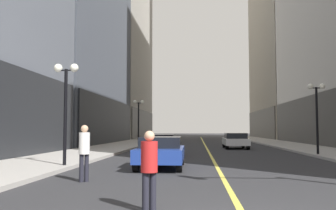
# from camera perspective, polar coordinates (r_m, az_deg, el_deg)

# --- Properties ---
(ground_plane) EXTENTS (200.00, 200.00, 0.00)m
(ground_plane) POSITION_cam_1_polar(r_m,az_deg,el_deg) (40.74, 5.74, -6.10)
(ground_plane) COLOR #2D2D30
(sidewalk_left) EXTENTS (4.50, 78.00, 0.15)m
(sidewalk_left) POSITION_cam_1_polar(r_m,az_deg,el_deg) (41.39, -5.82, -5.96)
(sidewalk_left) COLOR #ADA8A0
(sidewalk_left) RESTS_ON ground
(sidewalk_right) EXTENTS (4.50, 78.00, 0.15)m
(sidewalk_right) POSITION_cam_1_polar(r_m,az_deg,el_deg) (41.75, 17.19, -5.79)
(sidewalk_right) COLOR #ADA8A0
(sidewalk_right) RESTS_ON ground
(lane_centre_stripe) EXTENTS (0.16, 70.00, 0.01)m
(lane_centre_stripe) POSITION_cam_1_polar(r_m,az_deg,el_deg) (40.74, 5.74, -6.09)
(lane_centre_stripe) COLOR #E5D64C
(lane_centre_stripe) RESTS_ON ground
(car_blue) EXTENTS (1.96, 4.13, 1.32)m
(car_blue) POSITION_cam_1_polar(r_m,az_deg,el_deg) (15.62, -1.13, -7.22)
(car_blue) COLOR navy
(car_blue) RESTS_ON ground
(car_red) EXTENTS (1.88, 4.26, 1.32)m
(car_red) POSITION_cam_1_polar(r_m,az_deg,el_deg) (22.90, -1.07, -6.13)
(car_red) COLOR #B21919
(car_red) RESTS_ON ground
(car_white) EXTENTS (1.96, 4.33, 1.32)m
(car_white) POSITION_cam_1_polar(r_m,az_deg,el_deg) (31.47, 10.52, -5.43)
(car_white) COLOR silver
(car_white) RESTS_ON ground
(pedestrian_in_red_jacket) EXTENTS (0.47, 0.47, 1.62)m
(pedestrian_in_red_jacket) POSITION_cam_1_polar(r_m,az_deg,el_deg) (7.42, -2.96, -9.31)
(pedestrian_in_red_jacket) COLOR black
(pedestrian_in_red_jacket) RESTS_ON ground
(pedestrian_in_white_shirt) EXTENTS (0.47, 0.47, 1.78)m
(pedestrian_in_white_shirt) POSITION_cam_1_polar(r_m,az_deg,el_deg) (11.85, -12.99, -6.64)
(pedestrian_in_white_shirt) COLOR black
(pedestrian_in_white_shirt) RESTS_ON ground
(street_lamp_left_near) EXTENTS (1.06, 0.36, 4.43)m
(street_lamp_left_near) POSITION_cam_1_polar(r_m,az_deg,el_deg) (15.99, -15.73, 2.10)
(street_lamp_left_near) COLOR black
(street_lamp_left_near) RESTS_ON ground
(street_lamp_left_far) EXTENTS (1.06, 0.36, 4.43)m
(street_lamp_left_far) POSITION_cam_1_polar(r_m,az_deg,el_deg) (34.88, -4.64, -1.14)
(street_lamp_left_far) COLOR black
(street_lamp_left_far) RESTS_ON ground
(street_lamp_right_mid) EXTENTS (1.06, 0.36, 4.43)m
(street_lamp_right_mid) POSITION_cam_1_polar(r_m,az_deg,el_deg) (23.83, 22.26, 0.35)
(street_lamp_right_mid) COLOR black
(street_lamp_right_mid) RESTS_ON ground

